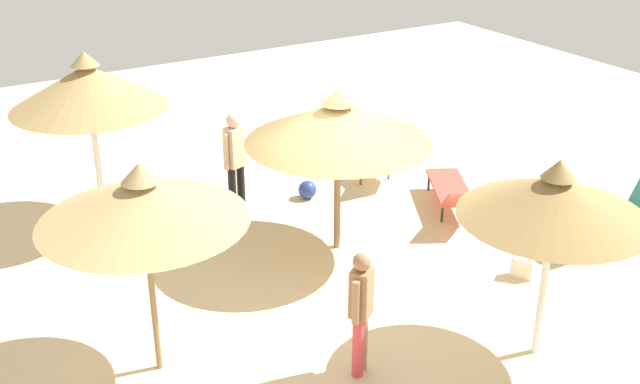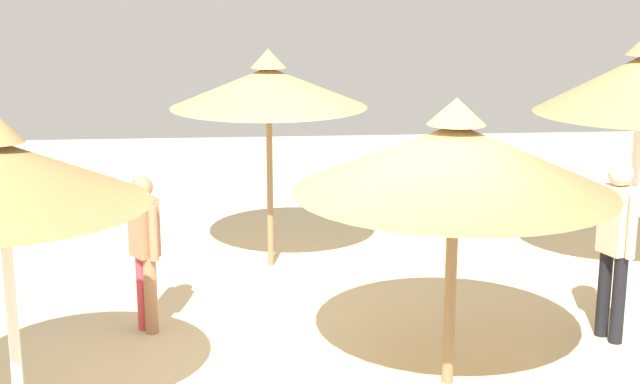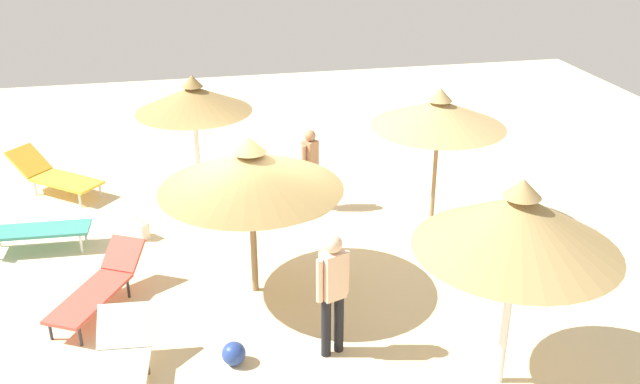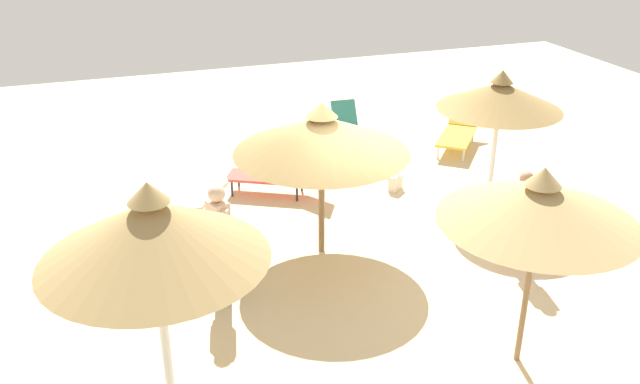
# 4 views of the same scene
# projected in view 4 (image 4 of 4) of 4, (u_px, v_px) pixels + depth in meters

# --- Properties ---
(ground) EXTENTS (24.00, 24.00, 0.10)m
(ground) POSITION_uv_depth(u_px,v_px,m) (369.00, 250.00, 11.16)
(ground) COLOR beige
(parasol_umbrella_front) EXTENTS (2.17, 2.17, 2.52)m
(parasol_umbrella_front) POSITION_uv_depth(u_px,v_px,m) (500.00, 96.00, 11.74)
(parasol_umbrella_front) COLOR white
(parasol_umbrella_front) RESTS_ON ground
(parasol_umbrella_center) EXTENTS (2.70, 2.70, 2.50)m
(parasol_umbrella_center) POSITION_uv_depth(u_px,v_px,m) (322.00, 135.00, 10.19)
(parasol_umbrella_center) COLOR olive
(parasol_umbrella_center) RESTS_ON ground
(parasol_umbrella_near_right) EXTENTS (2.30, 2.30, 2.62)m
(parasol_umbrella_near_right) POSITION_uv_depth(u_px,v_px,m) (540.00, 204.00, 7.64)
(parasol_umbrella_near_right) COLOR olive
(parasol_umbrella_near_right) RESTS_ON ground
(parasol_umbrella_far_right) EXTENTS (2.41, 2.41, 2.79)m
(parasol_umbrella_far_right) POSITION_uv_depth(u_px,v_px,m) (152.00, 231.00, 6.91)
(parasol_umbrella_far_right) COLOR white
(parasol_umbrella_far_right) RESTS_ON ground
(lounge_chair_far_left) EXTENTS (1.98, 0.85, 0.76)m
(lounge_chair_far_left) POSITION_uv_depth(u_px,v_px,m) (175.00, 200.00, 11.91)
(lounge_chair_far_left) COLOR silver
(lounge_chair_far_left) RESTS_ON ground
(lounge_chair_back) EXTENTS (1.78, 1.97, 0.81)m
(lounge_chair_back) POSITION_uv_depth(u_px,v_px,m) (459.00, 129.00, 15.16)
(lounge_chair_back) COLOR gold
(lounge_chair_back) RESTS_ON ground
(lounge_chair_edge) EXTENTS (0.65, 2.07, 0.98)m
(lounge_chair_edge) POSITION_uv_depth(u_px,v_px,m) (355.00, 136.00, 14.63)
(lounge_chair_edge) COLOR teal
(lounge_chair_edge) RESTS_ON ground
(lounge_chair_near_left) EXTENTS (1.97, 1.41, 0.74)m
(lounge_chair_near_left) POSITION_uv_depth(u_px,v_px,m) (280.00, 176.00, 12.82)
(lounge_chair_near_left) COLOR #CC4C3F
(lounge_chair_near_left) RESTS_ON ground
(person_standing_front) EXTENTS (0.31, 0.47, 1.77)m
(person_standing_front) POSITION_uv_depth(u_px,v_px,m) (219.00, 235.00, 9.38)
(person_standing_front) COLOR black
(person_standing_front) RESTS_ON ground
(person_standing_center) EXTENTS (0.32, 0.37, 1.58)m
(person_standing_center) POSITION_uv_depth(u_px,v_px,m) (522.00, 214.00, 10.26)
(person_standing_center) COLOR #A57554
(person_standing_center) RESTS_ON ground
(handbag) EXTENTS (0.34, 0.31, 0.45)m
(handbag) POSITION_uv_depth(u_px,v_px,m) (396.00, 182.00, 13.10)
(handbag) COLOR beige
(handbag) RESTS_ON ground
(beach_ball) EXTENTS (0.32, 0.32, 0.32)m
(beach_ball) POSITION_uv_depth(u_px,v_px,m) (208.00, 245.00, 10.88)
(beach_ball) COLOR navy
(beach_ball) RESTS_ON ground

